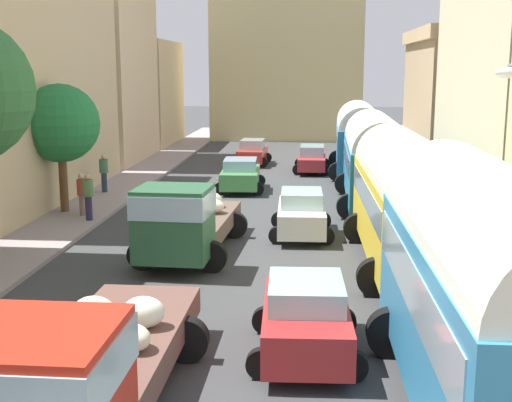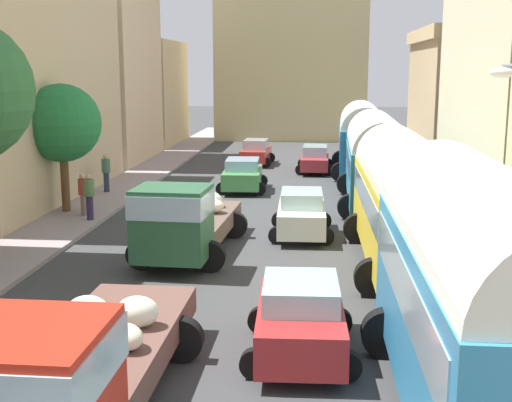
# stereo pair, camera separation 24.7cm
# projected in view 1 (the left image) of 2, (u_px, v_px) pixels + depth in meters

# --- Properties ---
(ground_plane) EXTENTS (154.00, 154.00, 0.00)m
(ground_plane) POSITION_uv_depth(u_px,v_px,m) (269.00, 194.00, 31.50)
(ground_plane) COLOR #3A3B3C
(sidewalk_left) EXTENTS (2.50, 70.00, 0.14)m
(sidewalk_left) POSITION_uv_depth(u_px,v_px,m) (117.00, 191.00, 32.02)
(sidewalk_left) COLOR gray
(sidewalk_left) RESTS_ON ground
(sidewalk_right) EXTENTS (2.50, 70.00, 0.14)m
(sidewalk_right) POSITION_uv_depth(u_px,v_px,m) (427.00, 195.00, 30.96)
(sidewalk_right) COLOR gray
(sidewalk_right) RESTS_ON ground
(building_left_2) EXTENTS (4.00, 14.85, 9.91)m
(building_left_2) POSITION_uv_depth(u_px,v_px,m) (24.00, 88.00, 29.12)
(building_left_2) COLOR tan
(building_left_2) RESTS_ON ground
(building_left_3) EXTENTS (5.66, 9.30, 10.85)m
(building_left_3) POSITION_uv_depth(u_px,v_px,m) (100.00, 74.00, 41.76)
(building_left_3) COLOR beige
(building_left_3) RESTS_ON ground
(building_left_4) EXTENTS (5.34, 9.22, 7.84)m
(building_left_4) POSITION_uv_depth(u_px,v_px,m) (139.00, 94.00, 51.65)
(building_left_4) COLOR #CFB486
(building_left_4) RESTS_ON ground
(building_right_3) EXTENTS (5.57, 10.80, 8.18)m
(building_right_3) POSITION_uv_depth(u_px,v_px,m) (458.00, 96.00, 41.85)
(building_right_3) COLOR tan
(building_right_3) RESTS_ON ground
(distant_church) EXTENTS (12.25, 7.77, 20.47)m
(distant_church) POSITION_uv_depth(u_px,v_px,m) (287.00, 49.00, 56.40)
(distant_church) COLOR tan
(distant_church) RESTS_ON ground
(parked_bus_0) EXTENTS (3.33, 8.23, 4.27)m
(parked_bus_0) POSITION_uv_depth(u_px,v_px,m) (489.00, 285.00, 10.65)
(parked_bus_0) COLOR teal
(parked_bus_0) RESTS_ON ground
(parked_bus_1) EXTENTS (3.26, 8.82, 3.90)m
(parked_bus_1) POSITION_uv_depth(u_px,v_px,m) (406.00, 195.00, 19.50)
(parked_bus_1) COLOR yellow
(parked_bus_1) RESTS_ON ground
(parked_bus_2) EXTENTS (3.42, 8.74, 3.89)m
(parked_bus_2) POSITION_uv_depth(u_px,v_px,m) (375.00, 156.00, 28.31)
(parked_bus_2) COLOR teal
(parked_bus_2) RESTS_ON ground
(parked_bus_3) EXTENTS (3.50, 8.59, 3.92)m
(parked_bus_3) POSITION_uv_depth(u_px,v_px,m) (359.00, 136.00, 37.12)
(parked_bus_3) COLOR teal
(parked_bus_3) RESTS_ON ground
(cargo_truck_0) EXTENTS (3.12, 7.43, 2.49)m
(cargo_truck_0) POSITION_uv_depth(u_px,v_px,m) (74.00, 370.00, 10.12)
(cargo_truck_0) COLOR #B42515
(cargo_truck_0) RESTS_ON ground
(cargo_truck_1) EXTENTS (3.15, 6.89, 2.49)m
(cargo_truck_1) POSITION_uv_depth(u_px,v_px,m) (186.00, 220.00, 20.40)
(cargo_truck_1) COLOR #275537
(cargo_truck_1) RESTS_ON ground
(car_0) EXTENTS (2.41, 3.86, 1.54)m
(car_0) POSITION_uv_depth(u_px,v_px,m) (240.00, 175.00, 32.26)
(car_0) COLOR #458B47
(car_0) RESTS_ON ground
(car_1) EXTENTS (2.24, 3.76, 1.55)m
(car_1) POSITION_uv_depth(u_px,v_px,m) (253.00, 152.00, 41.17)
(car_1) COLOR #B72E26
(car_1) RESTS_ON ground
(car_2) EXTENTS (2.35, 3.66, 1.58)m
(car_2) POSITION_uv_depth(u_px,v_px,m) (306.00, 318.00, 13.59)
(car_2) COLOR #AB2525
(car_2) RESTS_ON ground
(car_3) EXTENTS (2.23, 3.79, 1.61)m
(car_3) POSITION_uv_depth(u_px,v_px,m) (301.00, 213.00, 23.43)
(car_3) COLOR silver
(car_3) RESTS_ON ground
(car_4) EXTENTS (2.18, 4.29, 1.50)m
(car_4) POSITION_uv_depth(u_px,v_px,m) (312.00, 159.00, 38.29)
(car_4) COLOR #AB2A2D
(car_4) RESTS_ON ground
(pedestrian_0) EXTENTS (0.50, 0.50, 1.80)m
(pedestrian_0) POSITION_uv_depth(u_px,v_px,m) (82.00, 193.00, 26.09)
(pedestrian_0) COLOR #80655E
(pedestrian_0) RESTS_ON ground
(pedestrian_1) EXTENTS (0.52, 0.52, 1.89)m
(pedestrian_1) POSITION_uv_depth(u_px,v_px,m) (104.00, 172.00, 31.12)
(pedestrian_1) COLOR #253046
(pedestrian_1) RESTS_ON ground
(pedestrian_2) EXTENTS (0.42, 0.42, 1.89)m
(pedestrian_2) POSITION_uv_depth(u_px,v_px,m) (88.00, 196.00, 25.27)
(pedestrian_2) COLOR #2D264A
(pedestrian_2) RESTS_ON ground
(roadside_tree_2) EXTENTS (3.06, 3.06, 5.20)m
(roadside_tree_2) POSITION_uv_depth(u_px,v_px,m) (60.00, 124.00, 26.33)
(roadside_tree_2) COLOR brown
(roadside_tree_2) RESTS_ON ground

